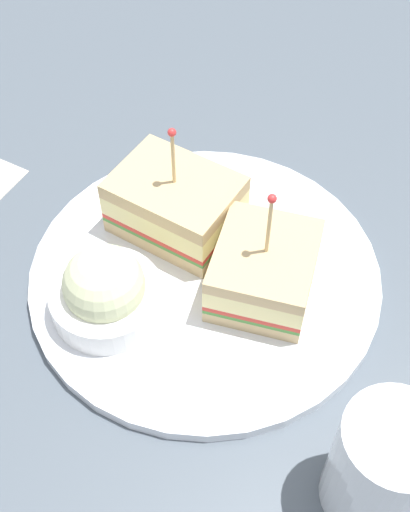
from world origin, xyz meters
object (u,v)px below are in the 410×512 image
Objects in this scene: plate at (205,274)px; drink_glass at (381,471)px; sandwich_half_front at (175,204)px; sandwich_half_back at (265,269)px; coleslaw_bowl at (105,291)px.

plate is 22.22cm from drink_glass.
plate is at bearing -126.95° from drink_glass.
sandwich_half_front and sandwich_half_back have the same top height.
sandwich_half_back reaches higher than coleslaw_bowl.
sandwich_half_back is at bearing 91.31° from plate.
coleslaw_bowl is at bearing -105.77° from drink_glass.
plate is 9.28cm from coleslaw_bowl.
sandwich_half_back is 18.15cm from drink_glass.
coleslaw_bowl reaches higher than plate.
sandwich_half_front is 1.03× the size of sandwich_half_back.
sandwich_half_front is at bearing 171.29° from coleslaw_bowl.
coleslaw_bowl is at bearing -58.75° from sandwich_half_back.
drink_glass is (13.28, 12.35, 0.70)cm from sandwich_half_back.
plate is 2.66× the size of sandwich_half_back.
drink_glass is (13.16, 17.50, 3.79)cm from plate.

